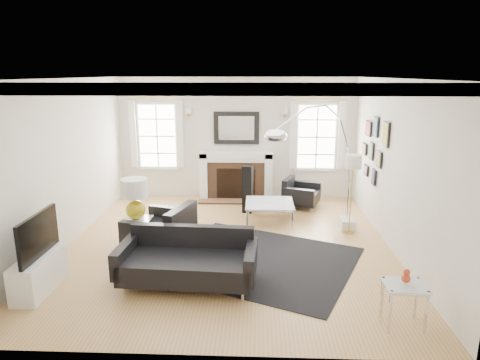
{
  "coord_description": "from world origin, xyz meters",
  "views": [
    {
      "loc": [
        0.49,
        -6.89,
        2.88
      ],
      "look_at": [
        0.19,
        0.3,
        1.08
      ],
      "focal_mm": 32.0,
      "sensor_mm": 36.0,
      "label": 1
    }
  ],
  "objects_px": {
    "arc_floor_lamp": "(316,167)",
    "gourd_lamp": "(135,196)",
    "sofa": "(188,261)",
    "coffee_table": "(270,204)",
    "fireplace": "(236,176)",
    "armchair_left": "(164,231)",
    "armchair_right": "(299,194)"
  },
  "relations": [
    {
      "from": "armchair_left",
      "to": "gourd_lamp",
      "type": "xyz_separation_m",
      "value": [
        -0.49,
        0.18,
        0.54
      ]
    },
    {
      "from": "gourd_lamp",
      "to": "arc_floor_lamp",
      "type": "height_order",
      "value": "arc_floor_lamp"
    },
    {
      "from": "fireplace",
      "to": "sofa",
      "type": "distance_m",
      "value": 4.23
    },
    {
      "from": "armchair_left",
      "to": "coffee_table",
      "type": "distance_m",
      "value": 2.35
    },
    {
      "from": "gourd_lamp",
      "to": "sofa",
      "type": "bearing_deg",
      "value": -48.29
    },
    {
      "from": "armchair_right",
      "to": "gourd_lamp",
      "type": "distance_m",
      "value": 3.85
    },
    {
      "from": "armchair_right",
      "to": "coffee_table",
      "type": "bearing_deg",
      "value": -123.61
    },
    {
      "from": "fireplace",
      "to": "armchair_left",
      "type": "relative_size",
      "value": 1.38
    },
    {
      "from": "fireplace",
      "to": "arc_floor_lamp",
      "type": "xyz_separation_m",
      "value": [
        1.48,
        -2.55,
        0.79
      ]
    },
    {
      "from": "armchair_left",
      "to": "coffee_table",
      "type": "height_order",
      "value": "armchair_left"
    },
    {
      "from": "armchair_right",
      "to": "fireplace",
      "type": "bearing_deg",
      "value": 156.98
    },
    {
      "from": "sofa",
      "to": "armchair_left",
      "type": "distance_m",
      "value": 1.16
    },
    {
      "from": "sofa",
      "to": "coffee_table",
      "type": "distance_m",
      "value": 2.83
    },
    {
      "from": "armchair_left",
      "to": "armchair_right",
      "type": "xyz_separation_m",
      "value": [
        2.45,
        2.58,
        -0.08
      ]
    },
    {
      "from": "fireplace",
      "to": "coffee_table",
      "type": "relative_size",
      "value": 1.83
    },
    {
      "from": "coffee_table",
      "to": "fireplace",
      "type": "bearing_deg",
      "value": 114.26
    },
    {
      "from": "sofa",
      "to": "gourd_lamp",
      "type": "xyz_separation_m",
      "value": [
        -1.06,
        1.19,
        0.58
      ]
    },
    {
      "from": "sofa",
      "to": "coffee_table",
      "type": "bearing_deg",
      "value": 65.0
    },
    {
      "from": "armchair_left",
      "to": "fireplace",
      "type": "bearing_deg",
      "value": 72.18
    },
    {
      "from": "armchair_right",
      "to": "gourd_lamp",
      "type": "xyz_separation_m",
      "value": [
        -2.94,
        -2.41,
        0.62
      ]
    },
    {
      "from": "sofa",
      "to": "armchair_right",
      "type": "xyz_separation_m",
      "value": [
        1.88,
        3.6,
        -0.04
      ]
    },
    {
      "from": "sofa",
      "to": "arc_floor_lamp",
      "type": "distance_m",
      "value": 2.74
    },
    {
      "from": "armchair_right",
      "to": "gourd_lamp",
      "type": "relative_size",
      "value": 1.41
    },
    {
      "from": "fireplace",
      "to": "sofa",
      "type": "relative_size",
      "value": 0.88
    },
    {
      "from": "armchair_left",
      "to": "coffee_table",
      "type": "bearing_deg",
      "value": 41.39
    },
    {
      "from": "sofa",
      "to": "armchair_left",
      "type": "bearing_deg",
      "value": 119.18
    },
    {
      "from": "coffee_table",
      "to": "gourd_lamp",
      "type": "xyz_separation_m",
      "value": [
        -2.26,
        -1.38,
        0.53
      ]
    },
    {
      "from": "arc_floor_lamp",
      "to": "gourd_lamp",
      "type": "bearing_deg",
      "value": -171.24
    },
    {
      "from": "armchair_right",
      "to": "coffee_table",
      "type": "distance_m",
      "value": 1.24
    },
    {
      "from": "arc_floor_lamp",
      "to": "armchair_right",
      "type": "bearing_deg",
      "value": 91.7
    },
    {
      "from": "armchair_left",
      "to": "gourd_lamp",
      "type": "distance_m",
      "value": 0.75
    },
    {
      "from": "gourd_lamp",
      "to": "armchair_right",
      "type": "bearing_deg",
      "value": 39.31
    }
  ]
}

